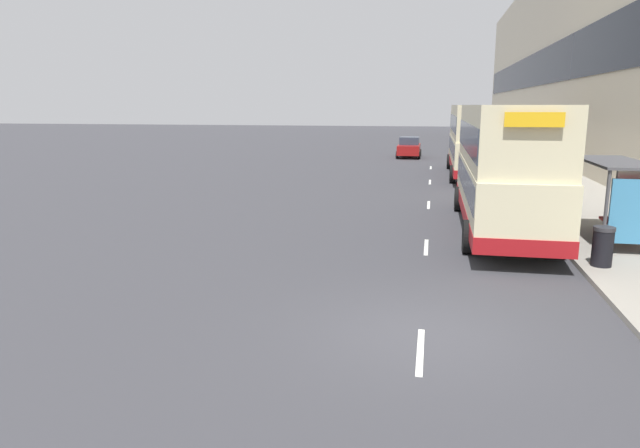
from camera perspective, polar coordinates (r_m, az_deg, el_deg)
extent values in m
plane|color=#38383D|center=(11.26, 10.09, -10.80)|extent=(220.00, 220.00, 0.00)
cube|color=gray|center=(49.51, 18.66, 6.30)|extent=(5.00, 93.00, 0.14)
cube|color=beige|center=(50.17, 24.00, 15.40)|extent=(3.00, 93.00, 16.59)
cube|color=black|center=(49.81, 22.13, 14.62)|extent=(0.12, 89.28, 2.99)
cube|color=silver|center=(10.54, 10.00, -12.41)|extent=(0.12, 2.00, 0.01)
cube|color=silver|center=(17.87, 10.57, -2.29)|extent=(0.12, 2.00, 0.01)
cube|color=silver|center=(25.43, 10.81, 1.89)|extent=(0.12, 2.00, 0.01)
cube|color=silver|center=(33.07, 10.94, 4.14)|extent=(0.12, 2.00, 0.01)
cube|color=silver|center=(40.74, 11.01, 5.55)|extent=(0.12, 2.00, 0.01)
cube|color=#4C4C51|center=(19.77, 27.45, 5.51)|extent=(1.60, 4.20, 0.08)
cylinder|color=#4C4C51|center=(17.83, 26.66, 1.00)|extent=(0.10, 0.10, 2.40)
cylinder|color=#4C4C51|center=(21.66, 23.92, 2.95)|extent=(0.10, 0.10, 2.40)
cylinder|color=#4C4C51|center=(22.01, 27.48, 2.76)|extent=(0.10, 0.10, 2.40)
cube|color=#99A8B2|center=(20.10, 28.98, 2.21)|extent=(0.04, 3.68, 1.92)
cube|color=#3F8CBF|center=(18.08, 28.76, 1.09)|extent=(1.19, 0.10, 1.82)
cube|color=maroon|center=(20.11, 27.58, -0.17)|extent=(0.36, 2.80, 0.08)
cube|color=beige|center=(20.55, 17.75, 3.22)|extent=(2.55, 10.82, 1.85)
cube|color=beige|center=(20.38, 18.09, 8.51)|extent=(2.50, 10.50, 1.95)
cube|color=maroon|center=(20.66, 17.63, 1.30)|extent=(2.58, 10.88, 0.45)
cube|color=#2D3847|center=(20.51, 17.82, 4.24)|extent=(2.58, 10.17, 0.81)
cube|color=#2D3847|center=(20.38, 18.07, 8.23)|extent=(2.55, 10.17, 0.94)
cube|color=yellow|center=(15.02, 20.64, 9.74)|extent=(1.40, 0.08, 0.36)
cylinder|color=black|center=(24.22, 13.67, 2.46)|extent=(0.30, 1.00, 1.00)
cylinder|color=black|center=(24.47, 19.64, 2.20)|extent=(0.30, 1.00, 1.00)
cylinder|color=black|center=(17.31, 14.59, -1.24)|extent=(0.30, 1.00, 1.00)
cylinder|color=black|center=(17.66, 22.87, -1.54)|extent=(0.30, 1.00, 1.00)
cube|color=beige|center=(36.36, 15.03, 6.88)|extent=(2.55, 11.44, 1.85)
cube|color=beige|center=(36.26, 15.19, 9.87)|extent=(2.50, 11.10, 1.95)
cube|color=maroon|center=(36.42, 14.97, 5.79)|extent=(2.58, 11.50, 0.45)
cube|color=#2D3847|center=(36.33, 15.06, 7.46)|extent=(2.58, 10.76, 0.81)
cube|color=#2D3847|center=(36.26, 15.18, 9.72)|extent=(2.55, 10.76, 0.94)
cube|color=yellow|center=(30.56, 15.96, 10.72)|extent=(1.40, 0.08, 0.36)
cylinder|color=black|center=(40.25, 12.79, 6.11)|extent=(0.30, 1.00, 1.00)
cylinder|color=black|center=(40.41, 16.42, 5.94)|extent=(0.30, 1.00, 1.00)
cylinder|color=black|center=(32.86, 13.10, 4.87)|extent=(0.30, 1.00, 1.00)
cylinder|color=black|center=(33.05, 17.54, 4.67)|extent=(0.30, 1.00, 1.00)
cube|color=maroon|center=(48.56, 8.89, 7.40)|extent=(1.78, 4.45, 0.76)
cube|color=#2D3847|center=(48.74, 8.93, 8.24)|extent=(1.57, 2.14, 0.63)
cylinder|color=black|center=(47.19, 9.89, 6.78)|extent=(0.20, 0.60, 0.60)
cylinder|color=black|center=(47.26, 7.72, 6.86)|extent=(0.20, 0.60, 0.60)
cylinder|color=black|center=(49.94, 9.97, 7.05)|extent=(0.20, 0.60, 0.60)
cylinder|color=black|center=(50.01, 7.92, 7.12)|extent=(0.20, 0.60, 0.60)
cylinder|color=black|center=(16.68, 26.40, -2.20)|extent=(0.52, 0.52, 0.95)
cylinder|color=#2D2D33|center=(16.57, 26.57, -0.43)|extent=(0.55, 0.55, 0.10)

